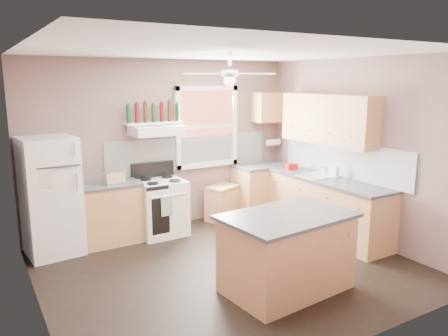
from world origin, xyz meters
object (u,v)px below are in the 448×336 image
cart (222,204)px  island (287,254)px  toaster (114,178)px  stove (161,208)px  refrigerator (51,196)px

cart → island: size_ratio=0.40×
toaster → stove: bearing=-5.9°
toaster → stove: (0.72, 0.02, -0.56)m
stove → toaster: bearing=-178.3°
refrigerator → island: size_ratio=1.19×
toaster → stove: toaster is taller
stove → island: 2.50m
cart → refrigerator: bearing=158.9°
cart → island: bearing=-127.4°
refrigerator → cart: (2.77, 0.09, -0.54)m
toaster → island: (1.24, -2.42, -0.56)m
stove → cart: bearing=6.5°
refrigerator → stove: (1.59, -0.04, -0.39)m
toaster → cart: bearing=-3.0°
cart → island: (-0.66, -2.58, 0.16)m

